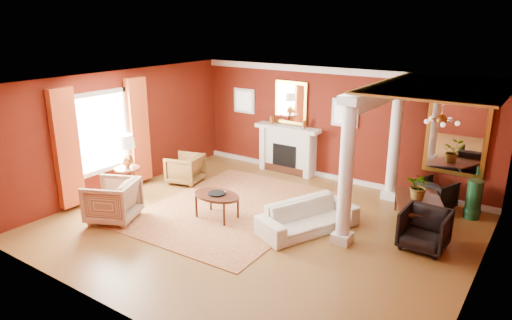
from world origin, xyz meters
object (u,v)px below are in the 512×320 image
Objects in this scene: coffee_table at (217,196)px; side_table at (126,155)px; armchair_leopard at (185,167)px; dining_table at (420,206)px; sofa at (308,212)px; armchair_stripe at (112,199)px.

coffee_table is 0.71× the size of side_table.
dining_table is (5.68, 0.79, 0.03)m from armchair_leopard.
side_table is at bearing 122.98° from sofa.
coffee_table is at bearing 45.31° from armchair_leopard.
armchair_stripe reaches higher than coffee_table.
armchair_stripe is at bearing -53.55° from side_table.
armchair_stripe is 2.16m from coffee_table.
side_table reaches higher than sofa.
sofa reaches higher than coffee_table.
dining_table is (6.17, 2.22, -0.57)m from side_table.
sofa is 1.37× the size of side_table.
armchair_stripe is 1.50m from side_table.
armchair_leopard is at bearing 103.60° from sofa.
armchair_leopard is at bearing 75.54° from dining_table.
armchair_stripe is 6.30m from dining_table.
sofa is 2.51× the size of armchair_leopard.
armchair_leopard is 1.62m from side_table.
dining_table reaches higher than coffee_table.
armchair_leopard is 0.85× the size of armchair_stripe.
armchair_stripe is at bearing 140.99° from sofa.
dining_table reaches higher than armchair_leopard.
dining_table is (1.75, 1.48, 0.04)m from sofa.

